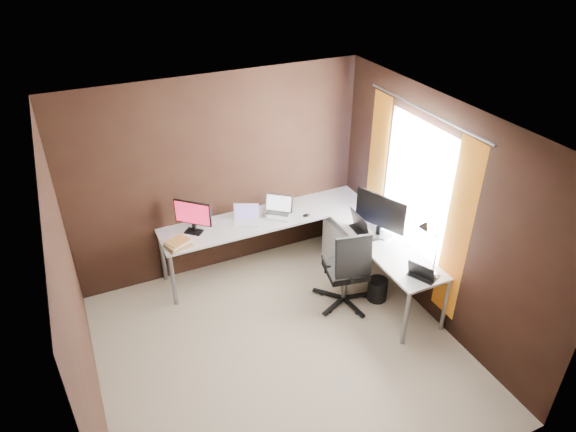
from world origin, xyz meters
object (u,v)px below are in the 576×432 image
object	(u,v)px
monitor_left	(193,215)
book_stack	(178,244)
laptop_silver	(278,210)
laptop_black_small	(422,274)
laptop_black_big	(365,228)
wastebasket	(377,289)
monitor_right	(381,213)
desk_lamp	(428,244)
office_chair	(346,282)
drawer_pedestal	(346,242)
laptop_white	(246,218)

from	to	relation	value
monitor_left	book_stack	size ratio (longest dim) A/B	1.27
laptop_silver	laptop_black_small	xyz separation A→B (m)	(0.85, -1.79, -0.01)
monitor_left	laptop_black_big	size ratio (longest dim) A/B	0.93
book_stack	wastebasket	size ratio (longest dim) A/B	1.16
monitor_right	laptop_black_small	bearing A→B (deg)	153.82
laptop_black_small	book_stack	distance (m)	2.69
laptop_black_small	desk_lamp	world-z (taller)	desk_lamp
monitor_left	office_chair	world-z (taller)	monitor_left
drawer_pedestal	monitor_right	distance (m)	0.93
laptop_black_small	wastebasket	distance (m)	0.89
monitor_left	laptop_black_small	world-z (taller)	monitor_left
monitor_right	wastebasket	xyz separation A→B (m)	(-0.11, -0.25, -0.89)
monitor_left	laptop_black_small	bearing A→B (deg)	-1.41
laptop_white	office_chair	xyz separation A→B (m)	(0.80, -1.09, -0.47)
desk_lamp	laptop_black_small	bearing A→B (deg)	-160.99
monitor_right	office_chair	distance (m)	0.89
monitor_right	laptop_black_big	xyz separation A→B (m)	(-0.12, 0.11, -0.24)
desk_lamp	drawer_pedestal	bearing A→B (deg)	77.74
monitor_left	laptop_white	bearing A→B (deg)	38.52
drawer_pedestal	laptop_black_small	world-z (taller)	laptop_black_small
laptop_silver	laptop_black_small	world-z (taller)	laptop_silver
laptop_black_small	drawer_pedestal	bearing A→B (deg)	-24.34
monitor_left	office_chair	xyz separation A→B (m)	(1.43, -1.13, -0.65)
office_chair	book_stack	bearing A→B (deg)	163.69
monitor_left	wastebasket	size ratio (longest dim) A/B	1.47
laptop_silver	book_stack	world-z (taller)	laptop_silver
drawer_pedestal	laptop_silver	size ratio (longest dim) A/B	1.39
desk_lamp	laptop_white	bearing A→B (deg)	110.91
laptop_white	laptop_black_big	size ratio (longest dim) A/B	0.88
book_stack	laptop_white	bearing A→B (deg)	11.88
laptop_black_small	book_stack	bearing A→B (deg)	27.24
laptop_silver	office_chair	bearing A→B (deg)	-31.86
monitor_left	wastebasket	distance (m)	2.35
laptop_white	laptop_black_big	bearing A→B (deg)	-9.43
monitor_right	laptop_white	distance (m)	1.62
monitor_right	book_stack	size ratio (longest dim) A/B	1.90
laptop_black_big	book_stack	size ratio (longest dim) A/B	1.36
monitor_right	desk_lamp	world-z (taller)	desk_lamp
monitor_left	laptop_black_big	distance (m)	2.02
laptop_black_small	book_stack	xyz separation A→B (m)	(-2.16, 1.60, -0.00)
desk_lamp	office_chair	distance (m)	1.19
drawer_pedestal	book_stack	world-z (taller)	book_stack
monitor_right	office_chair	world-z (taller)	monitor_right
drawer_pedestal	monitor_right	bearing A→B (deg)	-82.56
drawer_pedestal	office_chair	size ratio (longest dim) A/B	0.58
drawer_pedestal	monitor_left	bearing A→B (deg)	167.70
drawer_pedestal	wastebasket	world-z (taller)	drawer_pedestal
laptop_white	laptop_silver	world-z (taller)	laptop_silver
monitor_right	laptop_white	world-z (taller)	monitor_right
monitor_left	laptop_white	size ratio (longest dim) A/B	1.07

